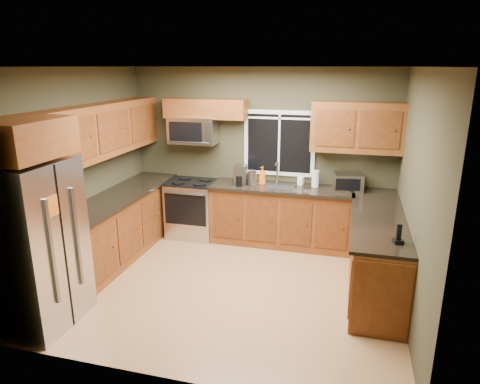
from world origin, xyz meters
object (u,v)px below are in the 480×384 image
at_px(coffee_maker, 240,176).
at_px(soap_bottle_a, 262,176).
at_px(paper_towel_roll, 315,179).
at_px(cordless_phone, 398,238).
at_px(refrigerator, 35,245).
at_px(toaster_oven, 348,182).
at_px(microwave, 193,130).
at_px(soap_bottle_b, 301,179).
at_px(range, 193,208).
at_px(kettle, 252,178).

xyz_separation_m(coffee_maker, soap_bottle_a, (0.32, 0.10, -0.00)).
bearing_deg(paper_towel_roll, soap_bottle_a, -173.86).
distance_m(paper_towel_roll, cordless_phone, 2.22).
height_order(refrigerator, toaster_oven, refrigerator).
height_order(microwave, soap_bottle_b, microwave).
relative_size(microwave, soap_bottle_a, 2.70).
bearing_deg(soap_bottle_a, toaster_oven, 0.25).
height_order(range, coffee_maker, coffee_maker).
relative_size(range, coffee_maker, 3.10).
xyz_separation_m(kettle, cordless_phone, (1.99, -1.80, -0.06)).
relative_size(range, paper_towel_roll, 3.35).
height_order(toaster_oven, paper_towel_roll, paper_towel_roll).
xyz_separation_m(refrigerator, kettle, (1.69, 2.75, 0.16)).
bearing_deg(microwave, soap_bottle_a, -4.13).
distance_m(range, microwave, 1.27).
xyz_separation_m(range, coffee_maker, (0.82, -0.04, 0.61)).
relative_size(paper_towel_roll, soap_bottle_a, 0.99).
bearing_deg(refrigerator, range, 76.03).
xyz_separation_m(paper_towel_roll, cordless_phone, (1.04, -1.96, -0.06)).
bearing_deg(soap_bottle_b, coffee_maker, -165.97).
xyz_separation_m(refrigerator, soap_bottle_a, (1.83, 2.82, 0.18)).
relative_size(toaster_oven, cordless_phone, 2.17).
xyz_separation_m(range, kettle, (1.00, -0.02, 0.59)).
height_order(refrigerator, kettle, refrigerator).
distance_m(kettle, soap_bottle_b, 0.75).
relative_size(refrigerator, kettle, 6.93).
bearing_deg(microwave, paper_towel_roll, 0.12).
height_order(paper_towel_roll, soap_bottle_a, soap_bottle_a).
bearing_deg(cordless_phone, coffee_maker, 140.55).
bearing_deg(paper_towel_roll, kettle, -170.17).
relative_size(microwave, cordless_phone, 3.63).
bearing_deg(cordless_phone, refrigerator, -165.57).
distance_m(soap_bottle_a, cordless_phone, 2.63).
bearing_deg(range, toaster_oven, 1.39).
height_order(kettle, cordless_phone, kettle).
distance_m(refrigerator, soap_bottle_a, 3.37).
bearing_deg(coffee_maker, soap_bottle_b, 14.03).
height_order(soap_bottle_a, soap_bottle_b, soap_bottle_a).
bearing_deg(cordless_phone, range, 148.57).
bearing_deg(toaster_oven, soap_bottle_b, 170.05).
xyz_separation_m(refrigerator, coffee_maker, (1.51, 2.73, 0.18)).
distance_m(soap_bottle_b, cordless_phone, 2.37).
xyz_separation_m(toaster_oven, paper_towel_roll, (-0.49, 0.08, -0.00)).
distance_m(toaster_oven, soap_bottle_a, 1.29).
height_order(range, kettle, kettle).
height_order(microwave, kettle, microwave).
relative_size(microwave, soap_bottle_b, 4.09).
relative_size(kettle, paper_towel_roll, 0.93).
bearing_deg(cordless_phone, soap_bottle_a, 134.45).
bearing_deg(refrigerator, soap_bottle_b, 50.74).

